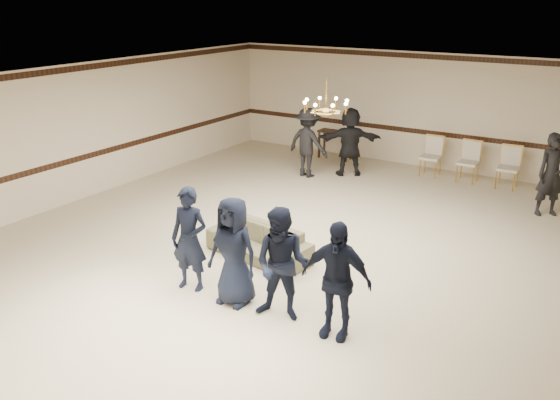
% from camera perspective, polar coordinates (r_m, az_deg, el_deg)
% --- Properties ---
extents(room, '(12.01, 14.01, 3.21)m').
position_cam_1_polar(room, '(10.78, 1.84, 2.72)').
color(room, '#C4B697').
rests_on(room, ground).
extents(chair_rail, '(12.00, 0.02, 0.14)m').
position_cam_1_polar(chair_rail, '(17.14, 13.84, 6.43)').
color(chair_rail, black).
rests_on(chair_rail, wall_back).
extents(crown_molding, '(12.00, 0.02, 0.14)m').
position_cam_1_polar(crown_molding, '(16.81, 14.42, 13.34)').
color(crown_molding, black).
rests_on(crown_molding, wall_back).
extents(chandelier, '(0.94, 0.94, 0.89)m').
position_cam_1_polar(chandelier, '(11.35, 4.51, 10.13)').
color(chandelier, gold).
rests_on(chandelier, ceiling).
extents(boy_a, '(0.71, 0.53, 1.77)m').
position_cam_1_polar(boy_a, '(9.77, -8.80, -3.79)').
color(boy_a, black).
rests_on(boy_a, floor).
extents(boy_b, '(0.87, 0.57, 1.77)m').
position_cam_1_polar(boy_b, '(9.24, -4.55, -5.00)').
color(boy_b, black).
rests_on(boy_b, floor).
extents(boy_c, '(0.98, 0.83, 1.77)m').
position_cam_1_polar(boy_c, '(8.78, 0.21, -6.31)').
color(boy_c, black).
rests_on(boy_c, floor).
extents(boy_d, '(1.08, 0.56, 1.77)m').
position_cam_1_polar(boy_d, '(8.39, 5.47, -7.71)').
color(boy_d, black).
rests_on(boy_d, floor).
extents(settee, '(2.16, 1.12, 0.60)m').
position_cam_1_polar(settee, '(11.01, -2.07, -4.12)').
color(settee, '#6C6C48').
rests_on(settee, floor).
extents(adult_left, '(1.28, 0.84, 1.86)m').
position_cam_1_polar(adult_left, '(15.76, 2.74, 5.60)').
color(adult_left, black).
rests_on(adult_left, floor).
extents(adult_mid, '(1.75, 1.39, 1.86)m').
position_cam_1_polar(adult_mid, '(15.96, 6.81, 5.67)').
color(adult_mid, black).
rests_on(adult_mid, floor).
extents(adult_right, '(0.81, 0.77, 1.86)m').
position_cam_1_polar(adult_right, '(14.22, 24.91, 2.24)').
color(adult_right, black).
rests_on(adult_right, floor).
extents(banquet_chair_left, '(0.53, 0.53, 1.07)m').
position_cam_1_polar(banquet_chair_left, '(16.36, 14.46, 4.08)').
color(banquet_chair_left, beige).
rests_on(banquet_chair_left, floor).
extents(banquet_chair_mid, '(0.52, 0.52, 1.07)m').
position_cam_1_polar(banquet_chair_mid, '(16.10, 17.83, 3.51)').
color(banquet_chair_mid, beige).
rests_on(banquet_chair_mid, floor).
extents(banquet_chair_right, '(0.54, 0.54, 1.07)m').
position_cam_1_polar(banquet_chair_right, '(15.90, 21.29, 2.91)').
color(banquet_chair_right, beige).
rests_on(banquet_chair_right, floor).
extents(console_table, '(1.02, 0.44, 0.85)m').
position_cam_1_polar(console_table, '(17.66, 5.37, 5.37)').
color(console_table, '#311E10').
rests_on(console_table, floor).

